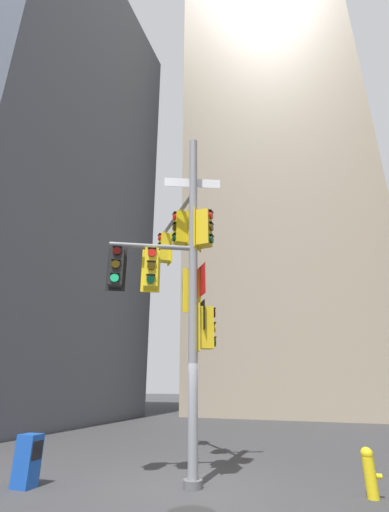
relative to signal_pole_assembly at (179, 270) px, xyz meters
The scene contains 6 objects.
ground 4.95m from the signal_pole_assembly, 23.47° to the right, with size 120.00×120.00×0.00m, color #38383A.
building_tower_left 20.30m from the signal_pole_assembly, 155.14° to the left, with size 14.69×14.69×31.53m, color #4C5460.
building_mid_block 31.03m from the signal_pole_assembly, 86.12° to the left, with size 14.48×14.48×53.99m, color tan.
signal_pole_assembly is the anchor object (origin of this frame).
fire_hydrant 5.97m from the signal_pole_assembly, ahead, with size 0.33×0.23×0.88m.
newspaper_box 5.44m from the signal_pole_assembly, 154.54° to the right, with size 0.45×0.36×1.02m.
Camera 1 is at (2.84, -7.94, 2.08)m, focal length 24.16 mm.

